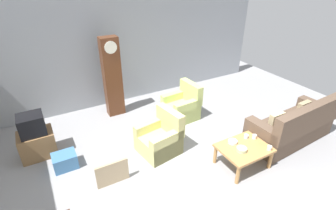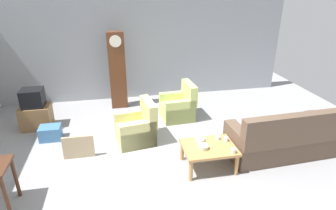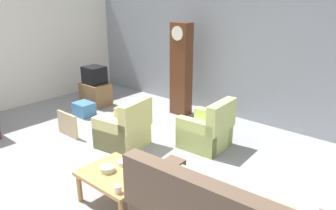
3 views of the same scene
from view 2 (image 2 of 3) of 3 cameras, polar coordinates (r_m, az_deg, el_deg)
The scene contains 16 objects.
ground_plane at distance 5.63m, azimuth 0.11°, elevation -11.16°, with size 10.40×10.40×0.00m, color gray.
garage_door_wall at distance 8.35m, azimuth -4.81°, elevation 12.31°, with size 8.40×0.16×3.20m, color gray.
couch_floral at distance 6.04m, azimuth 22.13°, elevation -6.58°, with size 2.14×0.98×1.04m.
armchair_olive_near at distance 6.14m, azimuth -6.27°, elevation -4.79°, with size 0.90×0.87×0.92m.
armchair_olive_far at distance 7.16m, azimuth 2.19°, elevation -0.39°, with size 0.84×0.81×0.92m.
coffee_table_wood at distance 5.30m, azimuth 8.26°, elevation -8.85°, with size 0.96×0.76×0.45m.
grandfather_clock at distance 7.73m, azimuth -10.21°, elevation 6.87°, with size 0.44×0.30×2.07m.
tv_stand_cabinet at distance 7.40m, azimuth -25.11°, elevation -2.17°, with size 0.68×0.52×0.55m, color brown.
tv_crt at distance 7.22m, azimuth -25.76°, elevation 1.31°, with size 0.48×0.44×0.42m, color black.
framed_picture_leaning at distance 5.86m, azimuth -17.67°, elevation -8.13°, with size 0.60×0.05×0.47m, color tan.
storage_box_blue at distance 6.78m, azimuth -22.73°, elevation -5.23°, with size 0.45×0.36×0.31m, color teal.
cup_white_porcelain at distance 5.46m, azimuth 11.70°, elevation -6.77°, with size 0.08×0.08×0.09m, color white.
cup_blue_rimmed at distance 5.49m, azimuth 10.04°, elevation -6.49°, with size 0.09×0.09×0.08m, color silver.
cup_cream_tall at distance 5.13m, azimuth 13.11°, elevation -8.99°, with size 0.09×0.09×0.09m, color beige.
bowl_white_stacked at distance 5.40m, azimuth 6.50°, elevation -6.98°, with size 0.18×0.18×0.05m, color white.
bowl_shallow_green at distance 5.16m, azimuth 7.14°, elevation -8.42°, with size 0.20×0.20×0.07m, color #B2C69E.
Camera 2 is at (-0.91, -4.55, 3.19)m, focal length 30.08 mm.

